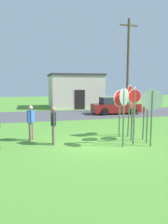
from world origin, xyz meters
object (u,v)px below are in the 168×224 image
stop_sign_leaning_left (120,104)px  stop_sign_low_front (132,108)px  utility_pole (128,65)px  stop_sign_leaning_right (148,110)px  stop_sign_rear_left (124,107)px  stop_sign_nearest (144,112)px  parked_car_on_street (115,106)px  stop_sign_tallest (152,107)px  stop_sign_far_back (135,103)px  person_holding_notes (31,121)px  person_in_blue (53,123)px  stop_sign_rear_right (134,108)px  stop_sign_center_cluster (129,102)px

stop_sign_leaning_left → stop_sign_low_front: (0.18, -1.00, -0.09)m
utility_pole → stop_sign_low_front: 11.32m
stop_sign_leaning_right → stop_sign_rear_left: 1.35m
utility_pole → stop_sign_rear_left: utility_pole is taller
stop_sign_low_front → stop_sign_nearest: size_ratio=1.15×
parked_car_on_street → stop_sign_leaning_right: size_ratio=1.87×
stop_sign_tallest → stop_sign_low_front: stop_sign_tallest is taller
stop_sign_tallest → stop_sign_nearest: (0.23, 1.04, -0.35)m
stop_sign_leaning_right → stop_sign_far_back: size_ratio=0.91×
utility_pole → stop_sign_nearest: 11.13m
person_holding_notes → stop_sign_nearest: bearing=-13.1°
stop_sign_leaning_left → person_in_blue: size_ratio=1.42×
stop_sign_rear_right → stop_sign_rear_left: bearing=-160.1°
utility_pole → stop_sign_nearest: size_ratio=4.35×
stop_sign_rear_left → stop_sign_tallest: bearing=-10.7°
utility_pole → parked_car_on_street: (-1.54, -0.70, -3.85)m
stop_sign_low_front → stop_sign_nearest: stop_sign_low_front is taller
stop_sign_far_back → stop_sign_leaning_left: stop_sign_far_back is taller
stop_sign_rear_left → stop_sign_leaning_left: size_ratio=1.06×
stop_sign_leaning_right → stop_sign_low_front: stop_sign_leaning_right is taller
stop_sign_tallest → person_in_blue: (-4.04, 1.35, -0.77)m
stop_sign_rear_left → stop_sign_low_front: size_ratio=1.10×
stop_sign_far_back → person_holding_notes: (-5.27, 0.20, -0.77)m
utility_pole → stop_sign_tallest: utility_pole is taller
parked_car_on_street → stop_sign_far_back: (-2.34, -8.21, 1.04)m
parked_car_on_street → stop_sign_low_front: bearing=-108.1°
stop_sign_nearest → stop_sign_center_cluster: bearing=118.7°
stop_sign_leaning_left → stop_sign_nearest: stop_sign_leaning_left is taller
stop_sign_nearest → parked_car_on_street: bearing=75.5°
stop_sign_low_front → person_holding_notes: stop_sign_low_front is taller
stop_sign_center_cluster → stop_sign_nearest: size_ratio=1.32×
stop_sign_rear_right → stop_sign_nearest: bearing=35.6°
stop_sign_tallest → parked_car_on_street: bearing=75.7°
stop_sign_center_cluster → stop_sign_low_front: stop_sign_center_cluster is taller
stop_sign_leaning_right → stop_sign_rear_left: bearing=-167.5°
stop_sign_leaning_right → stop_sign_tallest: (-0.11, -0.52, 0.17)m
stop_sign_nearest → stop_sign_far_back: bearing=87.4°
parked_car_on_street → stop_sign_far_back: 8.60m
utility_pole → person_holding_notes: size_ratio=5.15×
stop_sign_leaning_right → person_in_blue: (-4.15, 0.83, -0.60)m
stop_sign_rear_left → stop_sign_low_front: bearing=45.2°
stop_sign_rear_right → stop_sign_center_cluster: (0.43, 1.33, 0.15)m
stop_sign_leaning_left → stop_sign_leaning_right: bearing=-65.6°
stop_sign_far_back → person_in_blue: (-4.32, -0.71, -0.77)m
stop_sign_leaning_right → stop_sign_leaning_left: stop_sign_leaning_left is taller
parked_car_on_street → stop_sign_leaning_right: (-2.51, -9.75, 0.86)m
stop_sign_rear_right → stop_sign_far_back: size_ratio=0.97×
stop_sign_tallest → stop_sign_leaning_left: 2.11m
utility_pole → stop_sign_low_front: size_ratio=3.79×
stop_sign_far_back → stop_sign_leaning_right: bearing=-96.3°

